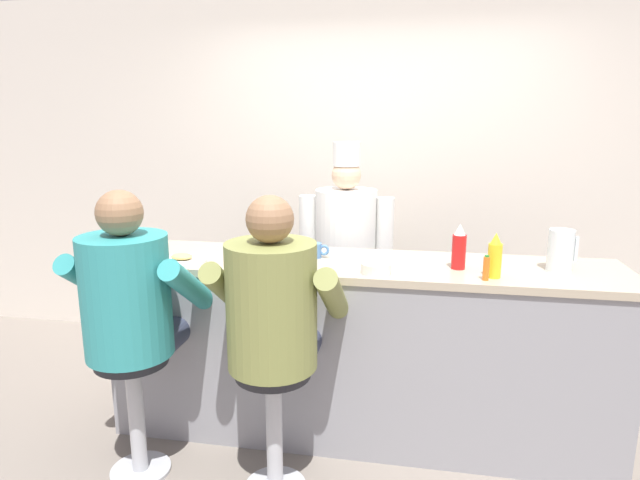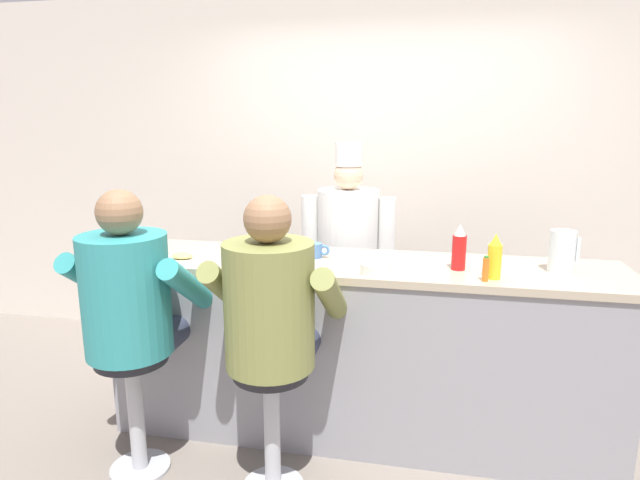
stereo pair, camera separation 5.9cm
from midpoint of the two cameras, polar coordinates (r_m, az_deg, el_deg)
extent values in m
plane|color=slate|center=(3.07, 3.77, -22.58)|extent=(20.00, 20.00, 0.00)
cube|color=beige|center=(4.10, 7.13, 6.72)|extent=(10.00, 0.06, 2.70)
cube|color=gray|center=(3.09, 4.73, -11.82)|extent=(2.73, 0.61, 0.97)
cube|color=tan|center=(2.92, 4.91, -2.74)|extent=(2.79, 0.63, 0.04)
cylinder|color=red|center=(2.84, 15.17, -1.30)|extent=(0.07, 0.07, 0.18)
cone|color=white|center=(2.82, 15.31, 1.04)|extent=(0.06, 0.06, 0.06)
cylinder|color=yellow|center=(2.73, 18.69, -2.20)|extent=(0.07, 0.07, 0.17)
cone|color=yellow|center=(2.71, 18.86, 0.09)|extent=(0.05, 0.05, 0.05)
cylinder|color=orange|center=(2.68, 17.85, -3.02)|extent=(0.03, 0.03, 0.12)
cylinder|color=#287F2D|center=(2.66, 17.94, -1.73)|extent=(0.02, 0.02, 0.01)
cylinder|color=silver|center=(2.96, 24.91, -1.13)|extent=(0.13, 0.13, 0.21)
cube|color=silver|center=(2.98, 26.31, -0.98)|extent=(0.02, 0.02, 0.13)
cylinder|color=white|center=(3.00, -13.89, -2.10)|extent=(0.26, 0.26, 0.02)
ellipsoid|color=#E0BC60|center=(2.99, -13.92, -1.64)|extent=(0.12, 0.09, 0.03)
cylinder|color=white|center=(2.70, 6.52, -3.05)|extent=(0.15, 0.15, 0.05)
cylinder|color=#4C7AB2|center=(2.99, -0.10, -1.11)|extent=(0.09, 0.09, 0.08)
torus|color=#4C7AB2|center=(2.98, 1.03, -1.09)|extent=(0.06, 0.02, 0.06)
cube|color=silver|center=(2.79, -3.39, -1.47)|extent=(0.10, 0.06, 0.15)
cube|color=black|center=(2.76, -3.57, -1.62)|extent=(0.06, 0.01, 0.05)
cylinder|color=#B2B5BA|center=(3.14, -18.05, -22.07)|extent=(0.30, 0.30, 0.02)
cylinder|color=#B2B5BA|center=(2.97, -18.48, -17.02)|extent=(0.08, 0.08, 0.61)
cylinder|color=#232328|center=(2.84, -18.92, -11.69)|extent=(0.35, 0.35, 0.05)
cylinder|color=#33384C|center=(3.04, -18.70, -9.21)|extent=(0.16, 0.42, 0.16)
cylinder|color=#33384C|center=(2.94, -15.14, -9.70)|extent=(0.16, 0.42, 0.16)
cylinder|color=teal|center=(2.73, -19.40, -5.54)|extent=(0.42, 0.42, 0.59)
cylinder|color=teal|center=(2.95, -22.65, -3.84)|extent=(0.11, 0.45, 0.36)
cylinder|color=teal|center=(2.70, -13.36, -4.70)|extent=(0.11, 0.45, 0.36)
sphere|color=#8C6647|center=(2.63, -20.03, 2.80)|extent=(0.21, 0.21, 0.21)
cylinder|color=#B2B5BA|center=(2.72, -4.49, -19.38)|extent=(0.08, 0.08, 0.61)
cylinder|color=#232328|center=(2.57, -4.61, -13.66)|extent=(0.35, 0.35, 0.05)
cylinder|color=#33384C|center=(2.76, -5.50, -10.83)|extent=(0.15, 0.41, 0.15)
cylinder|color=#33384C|center=(2.71, -1.25, -11.23)|extent=(0.15, 0.41, 0.15)
cylinder|color=olive|center=(2.45, -4.74, -6.98)|extent=(0.41, 0.41, 0.58)
cylinder|color=olive|center=(2.62, -9.51, -5.08)|extent=(0.11, 0.44, 0.36)
cylinder|color=olive|center=(2.49, 1.80, -5.89)|extent=(0.11, 0.44, 0.36)
sphere|color=#8C6647|center=(2.34, -4.91, 2.25)|extent=(0.21, 0.21, 0.21)
cube|color=#232328|center=(3.78, 3.33, -8.95)|extent=(0.31, 0.17, 0.75)
cube|color=white|center=(3.68, 3.25, -7.04)|extent=(0.28, 0.02, 0.45)
cylinder|color=white|center=(3.59, 3.46, 0.88)|extent=(0.41, 0.41, 0.57)
sphere|color=#DBB28E|center=(3.53, 3.55, 6.93)|extent=(0.19, 0.19, 0.19)
cylinder|color=white|center=(3.52, 3.58, 9.14)|extent=(0.18, 0.18, 0.16)
cylinder|color=white|center=(3.64, -0.62, 1.01)|extent=(0.11, 0.11, 0.48)
cylinder|color=white|center=(3.56, 7.62, 0.66)|extent=(0.11, 0.11, 0.48)
camera|label=1|loc=(0.03, -89.42, 0.13)|focal=30.00mm
camera|label=2|loc=(0.03, 90.58, -0.13)|focal=30.00mm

